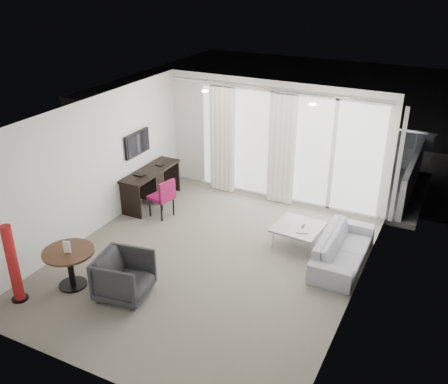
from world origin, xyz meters
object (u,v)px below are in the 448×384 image
at_px(red_lamp, 13,264).
at_px(sofa, 343,249).
at_px(rattan_chair_b, 354,174).
at_px(desk_chair, 161,198).
at_px(rattan_chair_a, 331,158).
at_px(round_table, 71,268).
at_px(tub_armchair, 124,276).
at_px(coffee_table, 298,235).
at_px(desk, 151,186).

height_order(red_lamp, sofa, red_lamp).
distance_m(sofa, rattan_chair_b, 3.23).
height_order(desk_chair, rattan_chair_a, rattan_chair_a).
distance_m(round_table, tub_armchair, 0.95).
xyz_separation_m(coffee_table, rattan_chair_a, (-0.38, 3.53, 0.23)).
bearing_deg(sofa, rattan_chair_a, 18.86).
distance_m(red_lamp, rattan_chair_a, 7.67).
height_order(coffee_table, rattan_chair_b, rattan_chair_b).
relative_size(tub_armchair, rattan_chair_a, 0.94).
height_order(desk_chair, tub_armchair, desk_chair).
height_order(round_table, red_lamp, red_lamp).
bearing_deg(red_lamp, coffee_table, 46.61).
distance_m(desk_chair, coffee_table, 2.90).
xyz_separation_m(sofa, rattan_chair_a, (-1.29, 3.77, 0.15)).
relative_size(tub_armchair, coffee_table, 0.95).
relative_size(red_lamp, tub_armchair, 1.64).
relative_size(tub_armchair, rattan_chair_b, 1.08).
relative_size(coffee_table, sofa, 0.45).
bearing_deg(red_lamp, sofa, 37.83).
distance_m(tub_armchair, rattan_chair_b, 6.09).
relative_size(desk, coffee_table, 1.92).
distance_m(desk_chair, round_table, 2.72).
height_order(tub_armchair, coffee_table, tub_armchair).
bearing_deg(desk, rattan_chair_b, 35.38).
relative_size(rattan_chair_a, rattan_chair_b, 1.14).
bearing_deg(coffee_table, red_lamp, -133.39).
bearing_deg(desk_chair, desk, 152.98).
xyz_separation_m(sofa, rattan_chair_b, (-0.58, 3.18, 0.10)).
bearing_deg(round_table, sofa, 35.19).
bearing_deg(coffee_table, rattan_chair_b, 83.71).
xyz_separation_m(tub_armchair, sofa, (2.82, 2.48, -0.09)).
bearing_deg(desk, red_lamp, -88.77).
relative_size(round_table, tub_armchair, 1.03).
bearing_deg(tub_armchair, red_lamp, 110.40).
height_order(desk, coffee_table, desk).
bearing_deg(tub_armchair, desk_chair, 11.31).
xyz_separation_m(tub_armchair, coffee_table, (1.92, 2.72, -0.17)).
height_order(rattan_chair_a, rattan_chair_b, rattan_chair_a).
xyz_separation_m(desk_chair, coffee_table, (2.89, 0.18, -0.23)).
distance_m(round_table, rattan_chair_a, 6.88).
distance_m(desk_chair, red_lamp, 3.41).
height_order(desk, sofa, desk).
distance_m(desk_chair, rattan_chair_a, 4.47).
xyz_separation_m(round_table, tub_armchair, (0.93, 0.17, 0.03)).
height_order(red_lamp, tub_armchair, red_lamp).
bearing_deg(desk_chair, rattan_chair_b, 56.50).
xyz_separation_m(tub_armchair, rattan_chair_b, (2.24, 5.66, 0.01)).
height_order(desk, rattan_chair_a, rattan_chair_a).
height_order(desk, red_lamp, red_lamp).
bearing_deg(tub_armchair, round_table, 90.82).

